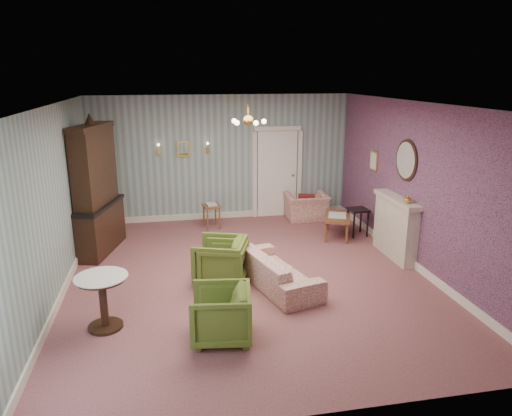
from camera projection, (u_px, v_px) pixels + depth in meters
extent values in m
plane|color=#8F5355|center=(249.00, 276.00, 8.13)|extent=(7.00, 7.00, 0.00)
plane|color=white|center=(248.00, 104.00, 7.33)|extent=(7.00, 7.00, 0.00)
plane|color=gray|center=(223.00, 158.00, 11.04)|extent=(6.00, 0.00, 6.00)
plane|color=gray|center=(313.00, 286.00, 4.43)|extent=(6.00, 0.00, 6.00)
plane|color=gray|center=(54.00, 204.00, 7.19)|extent=(0.00, 7.00, 7.00)
plane|color=gray|center=(417.00, 187.00, 8.28)|extent=(0.00, 7.00, 7.00)
plane|color=#B65B77|center=(417.00, 187.00, 8.27)|extent=(0.00, 7.00, 7.00)
imported|color=#546824|center=(221.00, 312.00, 6.12)|extent=(0.81, 0.85, 0.78)
imported|color=#546824|center=(220.00, 258.00, 7.85)|extent=(0.96, 1.00, 0.82)
imported|color=#546824|center=(224.00, 261.00, 7.81)|extent=(0.88, 0.91, 0.75)
imported|color=#A14148|center=(277.00, 265.00, 7.70)|extent=(1.02, 1.95, 0.73)
imported|color=#A14148|center=(307.00, 202.00, 11.17)|extent=(0.98, 0.66, 0.84)
imported|color=gold|center=(408.00, 199.00, 8.31)|extent=(0.15, 0.15, 0.15)
cube|color=maroon|center=(306.00, 202.00, 11.01)|extent=(0.41, 0.28, 0.39)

